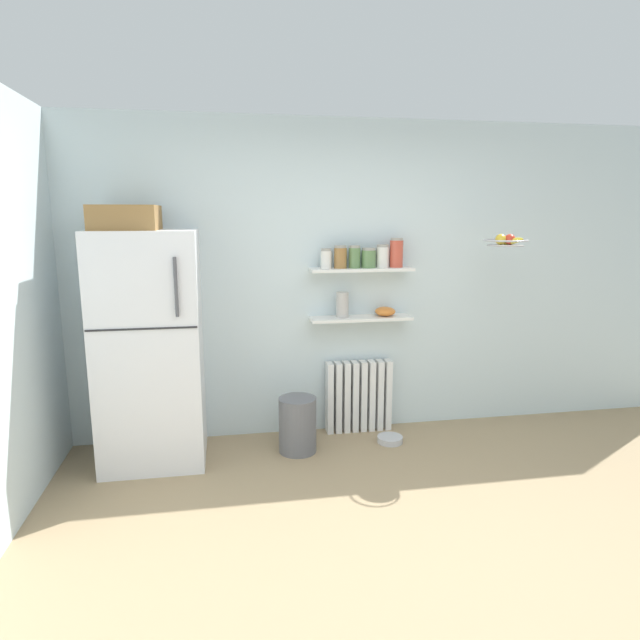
# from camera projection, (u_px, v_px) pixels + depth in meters

# --- Properties ---
(ground_plane) EXTENTS (7.04, 7.04, 0.00)m
(ground_plane) POSITION_uv_depth(u_px,v_px,m) (390.00, 521.00, 3.30)
(ground_plane) COLOR #9E8460
(back_wall) EXTENTS (7.04, 0.10, 2.60)m
(back_wall) POSITION_uv_depth(u_px,v_px,m) (338.00, 280.00, 4.55)
(back_wall) COLOR silver
(back_wall) RESTS_ON ground_plane
(refrigerator) EXTENTS (0.74, 0.71, 1.91)m
(refrigerator) POSITION_uv_depth(u_px,v_px,m) (150.00, 343.00, 3.99)
(refrigerator) COLOR silver
(refrigerator) RESTS_ON ground_plane
(radiator) EXTENTS (0.56, 0.12, 0.61)m
(radiator) POSITION_uv_depth(u_px,v_px,m) (359.00, 396.00, 4.64)
(radiator) COLOR white
(radiator) RESTS_ON ground_plane
(wall_shelf_lower) EXTENTS (0.84, 0.22, 0.02)m
(wall_shelf_lower) POSITION_uv_depth(u_px,v_px,m) (361.00, 318.00, 4.48)
(wall_shelf_lower) COLOR white
(wall_shelf_upper) EXTENTS (0.84, 0.22, 0.02)m
(wall_shelf_upper) POSITION_uv_depth(u_px,v_px,m) (361.00, 269.00, 4.40)
(wall_shelf_upper) COLOR white
(storage_jar_0) EXTENTS (0.09, 0.09, 0.16)m
(storage_jar_0) POSITION_uv_depth(u_px,v_px,m) (326.00, 259.00, 4.33)
(storage_jar_0) COLOR silver
(storage_jar_0) RESTS_ON wall_shelf_upper
(storage_jar_1) EXTENTS (0.10, 0.10, 0.18)m
(storage_jar_1) POSITION_uv_depth(u_px,v_px,m) (340.00, 257.00, 4.35)
(storage_jar_1) COLOR olive
(storage_jar_1) RESTS_ON wall_shelf_upper
(storage_jar_2) EXTENTS (0.10, 0.10, 0.18)m
(storage_jar_2) POSITION_uv_depth(u_px,v_px,m) (355.00, 257.00, 4.37)
(storage_jar_2) COLOR #5B7F4C
(storage_jar_2) RESTS_ON wall_shelf_upper
(storage_jar_3) EXTENTS (0.12, 0.12, 0.16)m
(storage_jar_3) POSITION_uv_depth(u_px,v_px,m) (369.00, 258.00, 4.40)
(storage_jar_3) COLOR #5B7F4C
(storage_jar_3) RESTS_ON wall_shelf_upper
(storage_jar_4) EXTENTS (0.10, 0.10, 0.19)m
(storage_jar_4) POSITION_uv_depth(u_px,v_px,m) (383.00, 256.00, 4.41)
(storage_jar_4) COLOR silver
(storage_jar_4) RESTS_ON wall_shelf_upper
(storage_jar_5) EXTENTS (0.11, 0.11, 0.24)m
(storage_jar_5) POSITION_uv_depth(u_px,v_px,m) (396.00, 253.00, 4.43)
(storage_jar_5) COLOR #C64C38
(storage_jar_5) RESTS_ON wall_shelf_upper
(vase) EXTENTS (0.10, 0.10, 0.21)m
(vase) POSITION_uv_depth(u_px,v_px,m) (342.00, 305.00, 4.43)
(vase) COLOR #B2ADA8
(vase) RESTS_ON wall_shelf_lower
(shelf_bowl) EXTENTS (0.17, 0.17, 0.08)m
(shelf_bowl) POSITION_uv_depth(u_px,v_px,m) (385.00, 311.00, 4.51)
(shelf_bowl) COLOR orange
(shelf_bowl) RESTS_ON wall_shelf_lower
(trash_bin) EXTENTS (0.30, 0.30, 0.44)m
(trash_bin) POSITION_uv_depth(u_px,v_px,m) (298.00, 425.00, 4.24)
(trash_bin) COLOR slate
(trash_bin) RESTS_ON ground_plane
(pet_food_bowl) EXTENTS (0.21, 0.21, 0.05)m
(pet_food_bowl) POSITION_uv_depth(u_px,v_px,m) (390.00, 439.00, 4.44)
(pet_food_bowl) COLOR #B7B7BC
(pet_food_bowl) RESTS_ON ground_plane
(hanging_fruit_basket) EXTENTS (0.34, 0.34, 0.10)m
(hanging_fruit_basket) POSITION_uv_depth(u_px,v_px,m) (506.00, 241.00, 4.23)
(hanging_fruit_basket) COLOR #B2B2B7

